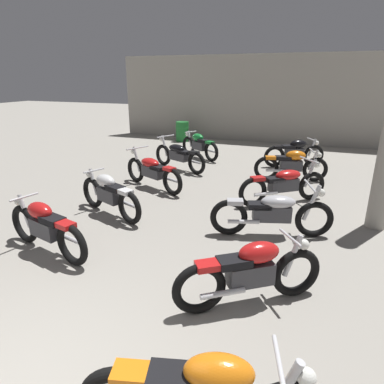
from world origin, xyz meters
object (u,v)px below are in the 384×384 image
(motorcycle_left_row_3, at_px, (152,171))
(motorcycle_right_row_1, at_px, (251,272))
(motorcycle_right_row_3, at_px, (284,184))
(motorcycle_left_row_5, at_px, (199,145))
(motorcycle_right_row_5, at_px, (295,152))
(oil_drum, at_px, (182,131))
(motorcycle_left_row_4, at_px, (179,155))
(motorcycle_left_row_2, at_px, (109,194))
(motorcycle_left_row_1, at_px, (45,227))
(motorcycle_right_row_4, at_px, (291,165))
(motorcycle_right_row_2, at_px, (272,212))

(motorcycle_left_row_3, xyz_separation_m, motorcycle_right_row_1, (3.25, -3.72, 0.01))
(motorcycle_right_row_3, bearing_deg, motorcycle_left_row_5, 132.82)
(motorcycle_right_row_1, distance_m, motorcycle_right_row_5, 7.26)
(motorcycle_left_row_3, xyz_separation_m, oil_drum, (-1.77, 6.33, -0.03))
(motorcycle_left_row_3, distance_m, motorcycle_left_row_4, 1.89)
(motorcycle_left_row_2, xyz_separation_m, oil_drum, (-1.75, 8.22, -0.03))
(motorcycle_left_row_5, bearing_deg, oil_drum, 122.66)
(motorcycle_right_row_5, relative_size, oil_drum, 2.11)
(motorcycle_left_row_1, relative_size, motorcycle_left_row_5, 1.13)
(motorcycle_left_row_1, height_order, motorcycle_left_row_4, motorcycle_left_row_4)
(motorcycle_left_row_4, bearing_deg, motorcycle_right_row_4, -0.19)
(motorcycle_left_row_2, height_order, motorcycle_left_row_4, motorcycle_left_row_4)
(motorcycle_left_row_5, bearing_deg, motorcycle_left_row_1, -90.58)
(motorcycle_left_row_4, bearing_deg, oil_drum, 110.95)
(motorcycle_left_row_2, bearing_deg, motorcycle_right_row_2, 3.42)
(motorcycle_right_row_2, bearing_deg, motorcycle_left_row_4, 132.65)
(motorcycle_left_row_4, bearing_deg, motorcycle_right_row_5, 26.70)
(motorcycle_right_row_1, relative_size, motorcycle_right_row_2, 0.79)
(motorcycle_right_row_4, distance_m, motorcycle_right_row_5, 1.66)
(motorcycle_left_row_3, relative_size, motorcycle_left_row_4, 1.00)
(oil_drum, bearing_deg, motorcycle_left_row_2, -77.95)
(motorcycle_left_row_3, xyz_separation_m, motorcycle_right_row_4, (3.24, 1.88, 0.01))
(motorcycle_left_row_5, distance_m, motorcycle_right_row_4, 3.65)
(motorcycle_right_row_1, bearing_deg, motorcycle_left_row_4, 120.62)
(motorcycle_left_row_2, relative_size, motorcycle_left_row_3, 0.93)
(motorcycle_left_row_4, height_order, motorcycle_left_row_5, motorcycle_left_row_4)
(motorcycle_left_row_1, distance_m, motorcycle_left_row_4, 5.48)
(motorcycle_right_row_3, distance_m, motorcycle_right_row_5, 3.47)
(motorcycle_left_row_4, bearing_deg, motorcycle_right_row_1, -59.38)
(motorcycle_left_row_3, bearing_deg, motorcycle_left_row_5, 89.98)
(motorcycle_left_row_1, xyz_separation_m, motorcycle_right_row_2, (3.30, 1.89, -0.01))
(motorcycle_right_row_4, bearing_deg, motorcycle_right_row_1, -89.92)
(motorcycle_left_row_5, relative_size, motorcycle_right_row_3, 0.96)
(motorcycle_left_row_5, xyz_separation_m, oil_drum, (-1.77, 2.76, -0.03))
(motorcycle_right_row_1, bearing_deg, motorcycle_left_row_2, 150.70)
(motorcycle_left_row_2, bearing_deg, motorcycle_right_row_1, -29.30)
(motorcycle_left_row_1, height_order, oil_drum, motorcycle_left_row_1)
(motorcycle_right_row_3, xyz_separation_m, motorcycle_right_row_5, (-0.04, 3.47, 0.01))
(motorcycle_left_row_4, xyz_separation_m, motorcycle_right_row_3, (3.32, -1.83, 0.00))
(motorcycle_left_row_3, height_order, motorcycle_right_row_5, motorcycle_left_row_3)
(motorcycle_left_row_2, xyz_separation_m, motorcycle_left_row_3, (0.02, 1.89, -0.01))
(motorcycle_left_row_4, distance_m, motorcycle_right_row_5, 3.66)
(motorcycle_left_row_2, bearing_deg, motorcycle_left_row_4, 90.85)
(motorcycle_left_row_1, height_order, motorcycle_right_row_1, same)
(motorcycle_right_row_1, distance_m, motorcycle_right_row_3, 3.79)
(motorcycle_left_row_1, bearing_deg, motorcycle_left_row_5, 89.42)
(motorcycle_right_row_4, bearing_deg, motorcycle_right_row_3, -90.01)
(motorcycle_left_row_3, distance_m, motorcycle_right_row_2, 3.65)
(motorcycle_right_row_3, height_order, oil_drum, motorcycle_right_row_3)
(motorcycle_right_row_3, bearing_deg, motorcycle_left_row_1, -132.22)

